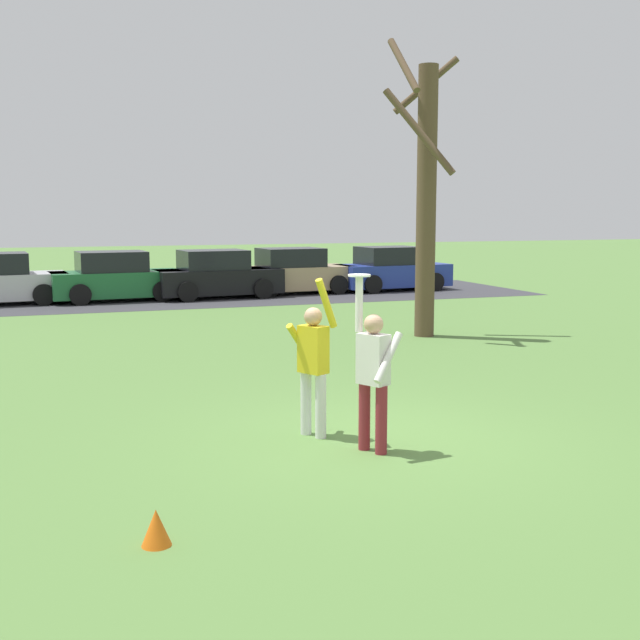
# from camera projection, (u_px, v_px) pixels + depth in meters

# --- Properties ---
(ground_plane) EXTENTS (120.00, 120.00, 0.00)m
(ground_plane) POSITION_uv_depth(u_px,v_px,m) (370.00, 439.00, 10.02)
(ground_plane) COLOR #567F3D
(person_catcher) EXTENTS (0.51, 0.59, 2.08)m
(person_catcher) POSITION_uv_depth(u_px,v_px,m) (373.00, 371.00, 9.36)
(person_catcher) COLOR maroon
(person_catcher) RESTS_ON ground_plane
(person_defender) EXTENTS (0.60, 0.66, 2.04)m
(person_defender) POSITION_uv_depth(u_px,v_px,m) (313.00, 360.00, 10.03)
(person_defender) COLOR silver
(person_defender) RESTS_ON ground_plane
(frisbee_disc) EXTENTS (0.27, 0.27, 0.02)m
(frisbee_disc) POSITION_uv_depth(u_px,v_px,m) (359.00, 275.00, 9.37)
(frisbee_disc) COLOR white
(frisbee_disc) RESTS_ON person_catcher
(parked_car_green) EXTENTS (4.23, 2.30, 1.59)m
(parked_car_green) POSITION_uv_depth(u_px,v_px,m) (116.00, 278.00, 25.61)
(parked_car_green) COLOR #1E6633
(parked_car_green) RESTS_ON ground_plane
(parked_car_black) EXTENTS (4.23, 2.30, 1.59)m
(parked_car_black) POSITION_uv_depth(u_px,v_px,m) (217.00, 276.00, 26.51)
(parked_car_black) COLOR black
(parked_car_black) RESTS_ON ground_plane
(parked_car_tan) EXTENTS (4.23, 2.30, 1.59)m
(parked_car_tan) POSITION_uv_depth(u_px,v_px,m) (294.00, 273.00, 27.94)
(parked_car_tan) COLOR tan
(parked_car_tan) RESTS_ON ground_plane
(parked_car_blue) EXTENTS (4.23, 2.30, 1.59)m
(parked_car_blue) POSITION_uv_depth(u_px,v_px,m) (391.00, 270.00, 29.10)
(parked_car_blue) COLOR #233893
(parked_car_blue) RESTS_ON ground_plane
(parking_strip) EXTENTS (22.23, 6.40, 0.01)m
(parking_strip) POSITION_uv_depth(u_px,v_px,m) (211.00, 297.00, 26.83)
(parking_strip) COLOR #38383D
(parking_strip) RESTS_ON ground_plane
(bare_tree_tall) EXTENTS (2.15, 2.17, 6.69)m
(bare_tree_tall) POSITION_uv_depth(u_px,v_px,m) (425.00, 192.00, 17.92)
(bare_tree_tall) COLOR brown
(bare_tree_tall) RESTS_ON ground_plane
(field_cone_orange) EXTENTS (0.26, 0.26, 0.32)m
(field_cone_orange) POSITION_uv_depth(u_px,v_px,m) (156.00, 527.00, 6.80)
(field_cone_orange) COLOR orange
(field_cone_orange) RESTS_ON ground_plane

